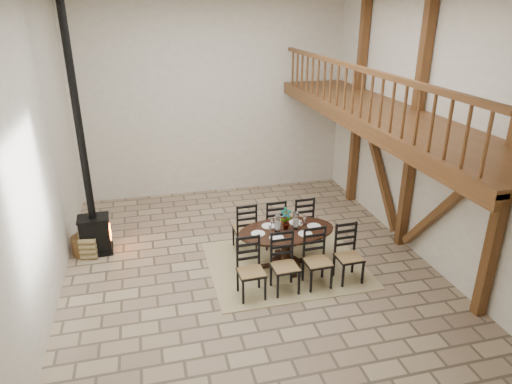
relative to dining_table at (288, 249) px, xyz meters
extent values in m
plane|color=tan|center=(-0.71, 0.35, -0.40)|extent=(8.00, 8.00, 0.00)
cube|color=silver|center=(-0.71, 4.35, 2.10)|extent=(7.00, 0.02, 5.00)
cube|color=silver|center=(-0.71, -3.65, 2.10)|extent=(7.00, 0.02, 5.00)
cube|color=silver|center=(-4.21, 0.35, 2.10)|extent=(0.02, 8.00, 5.00)
cube|color=silver|center=(2.79, 0.35, 2.10)|extent=(0.02, 8.00, 5.00)
cube|color=brown|center=(2.67, -2.15, 2.10)|extent=(0.18, 0.18, 5.00)
cube|color=brown|center=(2.67, 0.35, 2.10)|extent=(0.18, 0.18, 5.00)
cube|color=brown|center=(2.67, 2.85, 2.10)|extent=(0.18, 0.18, 5.00)
cube|color=brown|center=(2.67, -0.90, 1.00)|extent=(0.14, 2.16, 2.54)
cube|color=brown|center=(2.67, 1.60, 1.00)|extent=(0.14, 2.16, 2.54)
cube|color=brown|center=(2.67, 0.35, 2.40)|extent=(0.20, 7.80, 0.20)
cube|color=brown|center=(1.99, 0.35, 2.45)|extent=(1.60, 7.80, 0.12)
cube|color=brown|center=(1.29, 0.35, 2.35)|extent=(0.18, 7.80, 0.22)
cube|color=brown|center=(1.29, 0.35, 3.35)|extent=(0.09, 7.60, 0.09)
cube|color=brown|center=(1.29, 0.35, 2.93)|extent=(0.06, 7.60, 0.86)
cube|color=tan|center=(0.00, 0.09, -0.39)|extent=(3.00, 2.50, 0.02)
ellipsoid|color=black|center=(0.00, 0.09, 0.36)|extent=(1.92, 1.20, 0.04)
cylinder|color=black|center=(0.00, 0.09, -0.03)|extent=(0.19, 0.19, 0.70)
cylinder|color=black|center=(0.00, 0.09, -0.35)|extent=(0.58, 0.58, 0.06)
cube|color=#A97C4E|center=(-0.91, -0.77, 0.10)|extent=(0.47, 0.45, 0.04)
cube|color=black|center=(-0.91, -0.77, -0.16)|extent=(0.45, 0.45, 0.48)
cube|color=black|center=(-0.92, -0.57, 0.39)|extent=(0.40, 0.05, 0.62)
cube|color=#A97C4E|center=(-0.29, -0.75, 0.10)|extent=(0.47, 0.45, 0.04)
cube|color=black|center=(-0.29, -0.75, -0.16)|extent=(0.45, 0.45, 0.48)
cube|color=black|center=(-0.29, -0.55, 0.39)|extent=(0.40, 0.05, 0.62)
cube|color=#A97C4E|center=(0.33, -0.73, 0.10)|extent=(0.47, 0.45, 0.04)
cube|color=black|center=(0.33, -0.73, -0.16)|extent=(0.45, 0.45, 0.48)
cube|color=black|center=(0.33, -0.53, 0.39)|extent=(0.40, 0.05, 0.62)
cube|color=#A97C4E|center=(0.96, -0.71, 0.10)|extent=(0.47, 0.45, 0.04)
cube|color=black|center=(0.96, -0.71, -0.16)|extent=(0.45, 0.45, 0.48)
cube|color=black|center=(0.95, -0.51, 0.39)|extent=(0.40, 0.05, 0.62)
cube|color=#A97C4E|center=(-0.65, 0.90, 0.10)|extent=(0.47, 0.45, 0.04)
cube|color=black|center=(-0.65, 0.90, -0.16)|extent=(0.45, 0.45, 0.48)
cube|color=black|center=(-0.64, 0.70, 0.39)|extent=(0.40, 0.05, 0.62)
cube|color=#A97C4E|center=(-0.03, 0.92, 0.10)|extent=(0.47, 0.45, 0.04)
cube|color=black|center=(-0.03, 0.92, -0.16)|extent=(0.45, 0.45, 0.48)
cube|color=black|center=(-0.02, 0.72, 0.39)|extent=(0.40, 0.05, 0.62)
cube|color=#A97C4E|center=(0.59, 0.94, 0.10)|extent=(0.47, 0.45, 0.04)
cube|color=black|center=(0.59, 0.94, -0.16)|extent=(0.45, 0.45, 0.48)
cube|color=black|center=(0.60, 0.74, 0.39)|extent=(0.40, 0.05, 0.62)
cube|color=white|center=(0.00, 0.09, 0.39)|extent=(1.47, 0.77, 0.01)
cube|color=white|center=(0.00, 0.09, 0.47)|extent=(0.94, 0.34, 0.18)
cylinder|color=white|center=(-0.19, 0.08, 0.55)|extent=(0.12, 0.12, 0.34)
cylinder|color=white|center=(0.18, 0.09, 0.55)|extent=(0.12, 0.12, 0.34)
cylinder|color=white|center=(-0.19, 0.08, 0.46)|extent=(0.06, 0.06, 0.16)
cylinder|color=white|center=(0.18, 0.09, 0.46)|extent=(0.06, 0.06, 0.16)
imported|color=#4C723F|center=(0.00, 0.14, 0.60)|extent=(0.23, 0.16, 0.44)
cube|color=black|center=(-3.66, 1.53, -0.35)|extent=(0.65, 0.51, 0.10)
cube|color=black|center=(-3.66, 1.53, 0.04)|extent=(0.60, 0.46, 0.67)
cube|color=#FF590C|center=(-3.36, 1.54, 0.04)|extent=(0.03, 0.27, 0.27)
cube|color=black|center=(-3.66, 1.53, 0.39)|extent=(0.64, 0.50, 0.04)
cylinder|color=black|center=(-3.66, 1.53, 2.51)|extent=(0.14, 0.14, 4.19)
cylinder|color=brown|center=(-3.87, 1.57, -0.21)|extent=(0.57, 0.57, 0.37)
cube|color=#A08C59|center=(-3.87, 1.57, 0.02)|extent=(0.31, 0.31, 0.11)
cube|color=#A08C59|center=(-3.80, 1.32, -0.17)|extent=(0.36, 0.27, 0.45)
camera|label=1|loc=(-2.47, -7.36, 4.39)|focal=32.00mm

